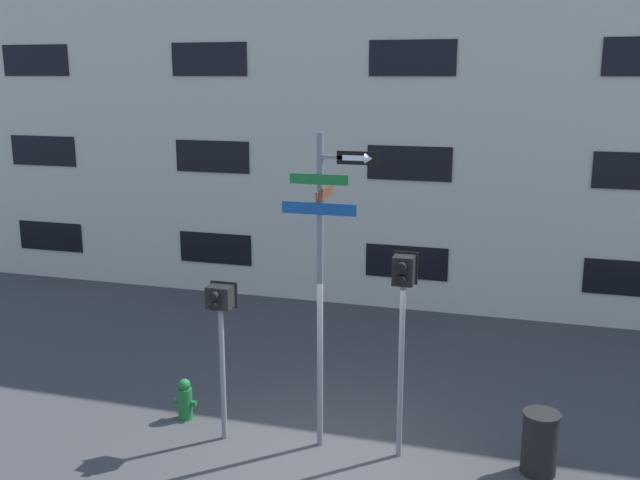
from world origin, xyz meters
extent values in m
plane|color=#38383A|center=(0.00, 0.00, 0.00)|extent=(60.00, 60.00, 0.00)
cube|color=beige|center=(0.00, 7.29, 5.72)|extent=(24.00, 0.60, 11.43)
cube|color=black|center=(-9.60, 6.97, 1.14)|extent=(1.91, 0.03, 0.77)
cube|color=black|center=(-4.80, 6.97, 1.14)|extent=(1.91, 0.03, 0.77)
cube|color=black|center=(0.00, 6.97, 1.14)|extent=(1.91, 0.03, 0.77)
cube|color=black|center=(4.80, 6.97, 1.14)|extent=(1.91, 0.03, 0.77)
cube|color=black|center=(-9.60, 6.97, 3.43)|extent=(1.91, 0.03, 0.77)
cube|color=black|center=(-4.80, 6.97, 3.43)|extent=(1.91, 0.03, 0.77)
cube|color=black|center=(0.00, 6.97, 3.43)|extent=(1.91, 0.03, 0.77)
cube|color=black|center=(-9.60, 6.97, 5.72)|extent=(1.91, 0.03, 0.77)
cube|color=black|center=(-4.80, 6.97, 5.72)|extent=(1.91, 0.03, 0.77)
cube|color=black|center=(0.00, 6.97, 5.72)|extent=(1.91, 0.03, 0.77)
cylinder|color=slate|center=(-0.15, 0.41, 2.31)|extent=(0.09, 0.09, 4.61)
cube|color=slate|center=(0.11, 0.41, 4.28)|extent=(0.52, 0.05, 0.05)
cube|color=#196B2D|center=(-0.15, 0.35, 3.98)|extent=(0.83, 0.02, 0.14)
cube|color=brown|center=(-0.09, 0.41, 3.78)|extent=(0.02, 0.76, 0.14)
cube|color=#14478C|center=(-0.15, 0.35, 3.58)|extent=(1.06, 0.02, 0.17)
cube|color=black|center=(0.37, 0.39, 4.28)|extent=(0.56, 0.02, 0.18)
cube|color=white|center=(0.33, 0.38, 4.28)|extent=(0.32, 0.01, 0.07)
cone|color=white|center=(0.53, 0.38, 4.28)|extent=(0.10, 0.14, 0.14)
cylinder|color=slate|center=(-1.60, 0.19, 1.04)|extent=(0.08, 0.08, 2.07)
cube|color=black|center=(-1.60, 0.19, 2.23)|extent=(0.36, 0.26, 0.33)
cube|color=black|center=(-1.60, 0.33, 2.23)|extent=(0.42, 0.02, 0.39)
cylinder|color=black|center=(-1.60, 0.00, 2.31)|extent=(0.11, 0.12, 0.11)
cylinder|color=black|center=(-1.60, 0.00, 2.16)|extent=(0.11, 0.12, 0.11)
cylinder|color=#EA4C14|center=(-1.60, 0.06, 2.31)|extent=(0.09, 0.01, 0.09)
cylinder|color=slate|center=(1.02, 0.43, 1.29)|extent=(0.08, 0.08, 2.58)
cube|color=black|center=(1.02, 0.43, 2.78)|extent=(0.28, 0.26, 0.40)
cube|color=black|center=(1.02, 0.57, 2.78)|extent=(0.34, 0.02, 0.46)
cylinder|color=black|center=(1.02, 0.24, 2.86)|extent=(0.14, 0.12, 0.14)
cylinder|color=black|center=(1.02, 0.24, 2.69)|extent=(0.14, 0.12, 0.14)
cylinder|color=silver|center=(1.02, 0.29, 2.86)|extent=(0.11, 0.01, 0.11)
cylinder|color=#196028|center=(-2.45, 0.60, 0.26)|extent=(0.23, 0.23, 0.51)
sphere|color=#196028|center=(-2.45, 0.60, 0.57)|extent=(0.20, 0.20, 0.20)
cylinder|color=#196028|center=(-2.61, 0.60, 0.28)|extent=(0.08, 0.08, 0.08)
cylinder|color=#196028|center=(-2.30, 0.60, 0.28)|extent=(0.08, 0.08, 0.08)
cylinder|color=black|center=(2.95, 0.52, 0.43)|extent=(0.48, 0.48, 0.85)
cylinder|color=black|center=(2.95, 0.52, 0.87)|extent=(0.51, 0.51, 0.04)
camera|label=1|loc=(2.55, -8.83, 5.37)|focal=40.00mm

